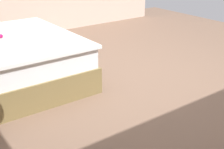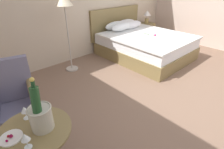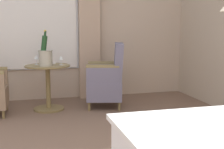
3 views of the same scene
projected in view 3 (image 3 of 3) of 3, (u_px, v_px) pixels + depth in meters
The scene contains 7 objects.
wall_window_side at pixel (29, 11), 5.22m from camera, with size 0.27×5.67×3.05m.
side_table_round at pixel (48, 84), 4.69m from camera, with size 0.67×0.67×0.68m.
champagne_bucket at pixel (45, 55), 4.54m from camera, with size 0.21×0.21×0.53m.
wine_glass_near_bucket at pixel (61, 58), 4.67m from camera, with size 0.07×0.07×0.14m.
wine_glass_near_edge at pixel (36, 57), 4.69m from camera, with size 0.07×0.07×0.15m.
snack_plate at pixel (49, 63), 4.83m from camera, with size 0.19×0.19×0.04m.
armchair_by_window at pixel (108, 79), 4.85m from camera, with size 0.67×0.67×1.00m.
Camera 3 is at (2.32, -0.02, 1.25)m, focal length 50.00 mm.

